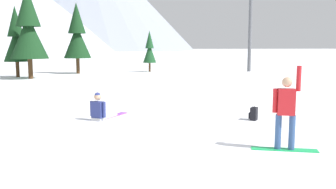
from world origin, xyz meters
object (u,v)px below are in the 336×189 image
Objects in this scene: snowboarder_midground at (101,110)px; pine_tree_broad at (28,29)px; pine_tree_slender at (77,35)px; snowboarder_foreground at (286,111)px; ski_lift_tower at (251,3)px; pine_tree_young at (150,49)px; pine_tree_tall at (16,38)px; backpack_black at (254,114)px.

snowboarder_midground is 18.61m from pine_tree_broad.
pine_tree_broad is at bearing -125.58° from pine_tree_slender.
ski_lift_tower reaches higher than snowboarder_foreground.
pine_tree_slender is (-7.00, -1.00, 1.33)m from pine_tree_young.
snowboarder_midground is 27.68m from ski_lift_tower.
pine_tree_tall is 22.15m from ski_lift_tower.
backpack_black is (0.92, 3.53, -0.76)m from snowboarder_foreground.
pine_tree_broad is 0.60× the size of ski_lift_tower.
pine_tree_broad is 21.09m from ski_lift_tower.
snowboarder_foreground is 29.57m from ski_lift_tower.
backpack_black is 0.07× the size of pine_tree_broad.
snowboarder_foreground is at bearing -68.60° from pine_tree_broad.
snowboarder_foreground is 0.17× the size of ski_lift_tower.
pine_tree_young is (1.75, 28.41, 1.26)m from snowboarder_foreground.
snowboarder_foreground is 1.31× the size of snowboarder_midground.
backpack_black is at bearing -62.25° from pine_tree_tall.
pine_tree_broad reaches higher than pine_tree_slender.
snowboarder_foreground is at bearing -79.15° from pine_tree_slender.
snowboarder_midground is at bearing -126.08° from ski_lift_tower.
pine_tree_broad is at bearing -150.54° from pine_tree_young.
snowboarder_foreground is 26.49m from pine_tree_tall.
backpack_black is at bearing -115.09° from ski_lift_tower.
ski_lift_tower is at bearing 11.26° from pine_tree_broad.
pine_tree_young is at bearing 29.46° from pine_tree_broad.
snowboarder_midground is (-4.17, 4.77, -0.64)m from snowboarder_foreground.
pine_tree_broad reaches higher than snowboarder_foreground.
ski_lift_tower is (20.49, 4.08, 2.90)m from pine_tree_broad.
pine_tree_slender is at bearing -171.85° from pine_tree_young.
pine_tree_broad reaches higher than backpack_black.
backpack_black is 24.98m from pine_tree_young.
pine_tree_slender reaches higher than pine_tree_young.
pine_tree_slender is (3.54, 4.96, -0.32)m from pine_tree_broad.
snowboarder_foreground is 0.35× the size of pine_tree_tall.
snowboarder_midground is at bearing 131.10° from snowboarder_foreground.
snowboarder_midground is at bearing -75.31° from pine_tree_broad.
pine_tree_broad is 6.10m from pine_tree_slender.
pine_tree_young is 12.22m from pine_tree_broad.
snowboarder_midground is 0.13× the size of ski_lift_tower.
snowboarder_foreground is at bearing -104.56° from backpack_black.
ski_lift_tower reaches higher than pine_tree_broad.
pine_tree_slender is at bearing 177.04° from ski_lift_tower.
pine_tree_tall is at bearing 112.42° from snowboarder_foreground.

